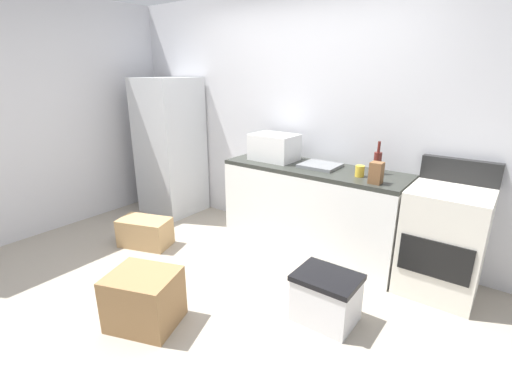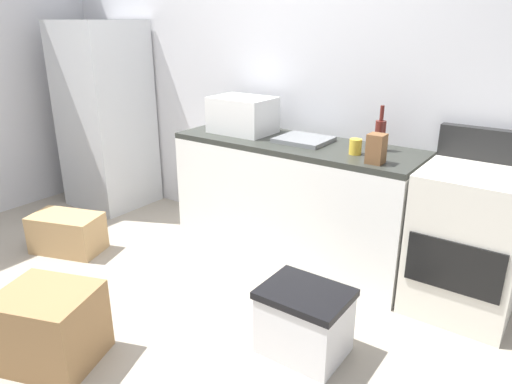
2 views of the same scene
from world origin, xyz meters
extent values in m
plane|color=#9E9384|center=(0.00, 0.00, 0.00)|extent=(6.00, 6.00, 0.00)
cube|color=silver|center=(0.00, 1.55, 1.30)|extent=(5.00, 0.10, 2.60)
cube|color=silver|center=(-2.45, 0.00, 1.30)|extent=(0.10, 3.20, 2.60)
cube|color=white|center=(0.30, 1.20, 0.43)|extent=(1.80, 0.60, 0.86)
cube|color=#2D302B|center=(0.30, 1.20, 0.88)|extent=(1.80, 0.60, 0.04)
cube|color=silver|center=(-1.75, 1.15, 0.86)|extent=(0.68, 0.66, 1.72)
cube|color=silver|center=(1.52, 1.20, 0.45)|extent=(0.60, 0.60, 0.90)
cube|color=black|center=(1.52, 0.90, 0.42)|extent=(0.52, 0.02, 0.30)
cube|color=black|center=(1.52, 1.46, 1.00)|extent=(0.60, 0.08, 0.20)
cube|color=white|center=(-0.18, 1.22, 1.04)|extent=(0.46, 0.34, 0.27)
cube|color=slate|center=(0.35, 1.23, 0.92)|extent=(0.36, 0.32, 0.03)
cylinder|color=#591E19|center=(0.88, 1.31, 1.00)|extent=(0.07, 0.07, 0.20)
cylinder|color=#591E19|center=(0.88, 1.31, 1.15)|extent=(0.03, 0.03, 0.10)
cylinder|color=gold|center=(0.78, 1.13, 0.95)|extent=(0.08, 0.08, 0.10)
cube|color=brown|center=(0.97, 1.02, 0.99)|extent=(0.10, 0.10, 0.18)
cube|color=tan|center=(-1.18, 0.24, 0.15)|extent=(0.60, 0.46, 0.30)
cube|color=olive|center=(-0.12, -0.57, 0.21)|extent=(0.59, 0.54, 0.41)
cube|color=silver|center=(0.94, 0.26, 0.17)|extent=(0.44, 0.34, 0.34)
cube|color=black|center=(0.94, 0.26, 0.36)|extent=(0.46, 0.36, 0.04)
camera|label=1|loc=(1.90, -1.91, 1.79)|focal=25.54mm
camera|label=2|loc=(1.97, -1.64, 1.72)|focal=33.14mm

